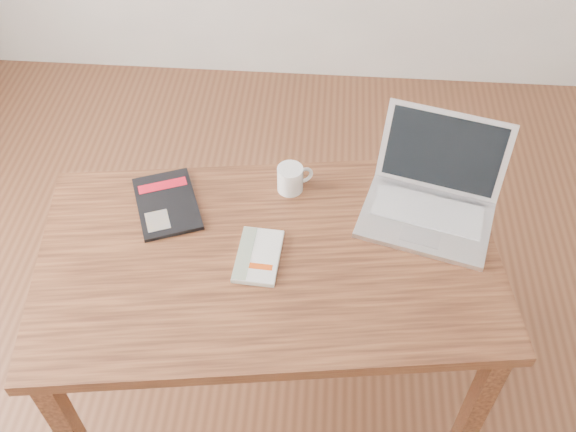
# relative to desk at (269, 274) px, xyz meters

# --- Properties ---
(room) EXTENTS (4.04, 4.04, 2.70)m
(room) POSITION_rel_desk_xyz_m (-0.08, -0.07, 0.69)
(room) COLOR #56311D
(room) RESTS_ON ground
(desk) EXTENTS (1.38, 0.91, 0.75)m
(desk) POSITION_rel_desk_xyz_m (0.00, 0.00, 0.00)
(desk) COLOR #532C19
(desk) RESTS_ON ground
(white_guidebook) EXTENTS (0.13, 0.20, 0.02)m
(white_guidebook) POSITION_rel_desk_xyz_m (-0.03, -0.01, 0.10)
(white_guidebook) COLOR silver
(white_guidebook) RESTS_ON desk
(black_guidebook) EXTENTS (0.26, 0.30, 0.01)m
(black_guidebook) POSITION_rel_desk_xyz_m (-0.32, 0.17, 0.10)
(black_guidebook) COLOR black
(black_guidebook) RESTS_ON desk
(laptop) EXTENTS (0.45, 0.43, 0.25)m
(laptop) POSITION_rel_desk_xyz_m (0.46, 0.22, 0.14)
(laptop) COLOR silver
(laptop) RESTS_ON desk
(coffee_mug) EXTENTS (0.11, 0.08, 0.08)m
(coffee_mug) POSITION_rel_desk_xyz_m (0.04, 0.27, 0.13)
(coffee_mug) COLOR white
(coffee_mug) RESTS_ON desk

